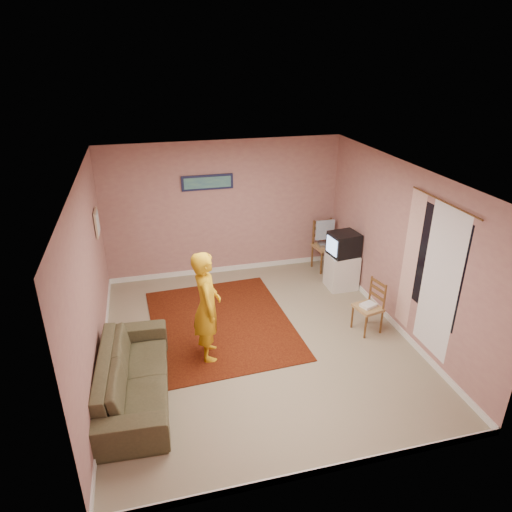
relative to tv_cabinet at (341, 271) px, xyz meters
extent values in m
plane|color=gray|center=(-1.95, -1.30, -0.33)|extent=(5.00, 5.00, 0.00)
cube|color=tan|center=(-1.95, 1.20, 0.97)|extent=(4.50, 0.02, 2.60)
cube|color=tan|center=(-1.95, -3.80, 0.97)|extent=(4.50, 0.02, 2.60)
cube|color=tan|center=(-4.20, -1.30, 0.97)|extent=(0.02, 5.00, 2.60)
cube|color=tan|center=(0.30, -1.30, 0.97)|extent=(0.02, 5.00, 2.60)
cube|color=white|center=(-1.95, -1.30, 2.27)|extent=(4.50, 5.00, 0.02)
cube|color=white|center=(-1.95, 1.19, -0.28)|extent=(4.50, 0.02, 0.10)
cube|color=white|center=(-1.95, -3.79, -0.28)|extent=(4.50, 0.02, 0.10)
cube|color=white|center=(-4.19, -1.30, -0.28)|extent=(0.02, 5.00, 0.10)
cube|color=white|center=(0.29, -1.30, -0.28)|extent=(0.02, 5.00, 0.10)
cube|color=black|center=(0.29, -2.20, 1.12)|extent=(0.01, 1.10, 1.50)
cube|color=white|center=(0.28, -2.35, 0.92)|extent=(0.01, 0.75, 2.10)
cube|color=white|center=(0.26, -1.65, 0.92)|extent=(0.01, 0.35, 2.10)
cylinder|color=brown|center=(0.25, -2.20, 1.99)|extent=(0.02, 1.40, 0.02)
cube|color=#141838|center=(-2.25, 1.17, 1.52)|extent=(0.95, 0.03, 0.28)
cube|color=#2C577B|center=(-2.25, 1.15, 1.52)|extent=(0.86, 0.01, 0.20)
cube|color=tan|center=(-4.17, 0.30, 1.22)|extent=(0.03, 0.38, 0.42)
cube|color=silver|center=(-4.15, 0.30, 1.22)|extent=(0.01, 0.30, 0.34)
cube|color=black|center=(-2.39, -0.69, -0.32)|extent=(2.31, 2.83, 0.01)
cube|color=silver|center=(0.00, 0.00, 0.00)|extent=(0.52, 0.47, 0.66)
cube|color=black|center=(0.00, 0.00, 0.54)|extent=(0.54, 0.50, 0.42)
cube|color=#8CB2F2|center=(-0.25, -0.03, 0.54)|extent=(0.06, 0.35, 0.30)
cube|color=tan|center=(0.01, 0.81, 0.15)|extent=(0.51, 0.50, 0.05)
cube|color=brown|center=(0.01, 0.81, 0.41)|extent=(0.45, 0.11, 0.52)
cube|color=#A7A7AC|center=(0.01, 0.81, 0.21)|extent=(0.33, 0.24, 0.05)
cube|color=#80A8D1|center=(0.01, 0.90, 0.48)|extent=(0.38, 0.05, 0.40)
cube|color=tan|center=(-0.20, -1.44, 0.08)|extent=(0.44, 0.45, 0.05)
cube|color=brown|center=(-0.20, -1.44, 0.30)|extent=(0.12, 0.38, 0.44)
cube|color=white|center=(-0.20, -1.44, 0.13)|extent=(0.27, 0.24, 0.05)
imported|color=#4C472E|center=(-3.75, -2.06, -0.02)|extent=(0.95, 2.18, 0.62)
imported|color=gold|center=(-2.71, -1.47, 0.49)|extent=(0.43, 0.62, 1.64)
camera|label=1|loc=(-3.39, -6.93, 3.73)|focal=32.00mm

